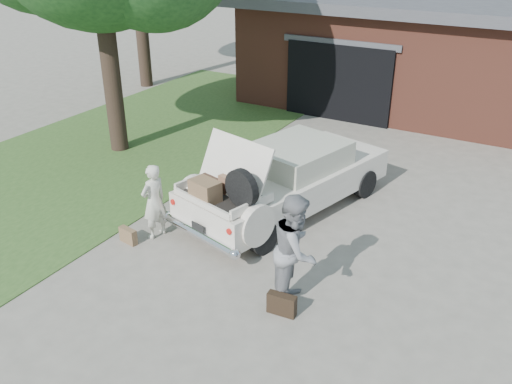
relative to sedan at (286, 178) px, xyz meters
The scene contains 8 objects.
ground 2.26m from the sedan, 84.71° to the right, with size 90.00×90.00×0.00m, color gray.
grass_strip 5.41m from the sedan, behind, with size 6.00×16.00×0.02m, color #2D4C1E.
house 9.45m from the sedan, 82.79° to the left, with size 12.80×7.80×3.30m.
sedan is the anchor object (origin of this frame).
woman_left 2.66m from the sedan, 127.00° to the right, with size 0.52×0.34×1.43m, color beige.
woman_right 2.99m from the sedan, 60.30° to the right, with size 0.88×0.68×1.80m, color gray.
suitcase_left 3.24m from the sedan, 126.19° to the right, with size 0.38×0.12×0.29m, color brown.
suitcase_right 3.36m from the sedan, 63.85° to the right, with size 0.44×0.14×0.34m, color black.
Camera 1 is at (4.14, -6.61, 5.21)m, focal length 38.00 mm.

